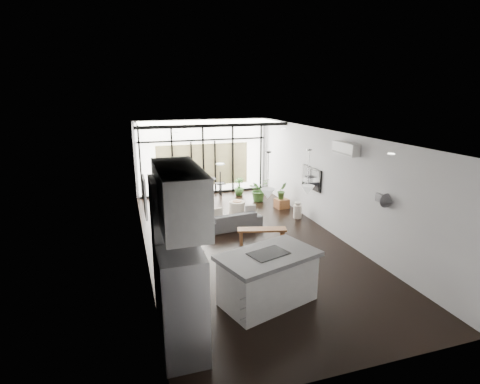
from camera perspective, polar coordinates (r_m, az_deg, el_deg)
floor at (r=9.95m, az=0.52°, el=-7.40°), size 5.00×10.00×0.00m
ceiling at (r=9.24m, az=0.56°, el=8.84°), size 5.00×10.00×0.00m
wall_left at (r=9.07m, az=-14.65°, el=-0.81°), size 0.02×10.00×2.80m
wall_right at (r=10.52m, az=13.60°, el=1.45°), size 0.02×10.00×2.80m
wall_back at (r=14.24m, az=-5.71°, el=5.34°), size 5.00×0.02×2.80m
wall_front at (r=5.29m, az=17.99°, el=-12.97°), size 5.00×0.02×2.80m
glazing at (r=14.12m, az=-5.61°, el=5.27°), size 5.00×0.20×2.80m
skylight at (r=13.09m, az=-4.95°, el=10.55°), size 4.70×1.90×0.06m
neighbour_building at (r=14.24m, az=-5.64°, el=4.12°), size 3.50×0.02×1.60m
island at (r=7.09m, az=4.27°, el=-12.95°), size 2.03×1.56×0.98m
cooktop at (r=6.87m, az=4.35°, el=-9.31°), size 0.81×0.66×0.01m
fridge at (r=5.69m, az=-8.71°, el=-16.86°), size 0.64×0.80×1.66m
appliance_column at (r=6.18m, az=-9.88°, el=-9.44°), size 0.66×0.69×2.55m
upper_cabinets at (r=5.49m, az=-9.24°, el=-0.64°), size 0.62×1.75×0.86m
pendant_left at (r=6.80m, az=4.25°, el=-0.25°), size 0.26×0.26×0.18m
pendant_right at (r=7.13m, az=10.24°, el=0.27°), size 0.26×0.26×0.18m
sofa at (r=10.71m, az=-1.16°, el=-3.88°), size 1.70×0.68×0.64m
console_bench at (r=9.72m, az=3.34°, el=-6.71°), size 1.30×0.62×0.40m
pouf at (r=11.96m, az=-0.44°, el=-2.41°), size 0.57×0.57×0.41m
crate at (r=12.67m, az=6.36°, el=-1.72°), size 0.45×0.45×0.31m
plant_tall at (r=13.34m, az=2.86°, el=-0.03°), size 1.01×1.05×0.64m
plant_med at (r=14.07m, az=-0.14°, el=0.25°), size 0.70×0.76×0.38m
plant_crate at (r=12.59m, az=6.40°, el=-0.50°), size 0.36×0.60×0.26m
milk_can at (r=11.70m, az=8.75°, el=-2.74°), size 0.29×0.29×0.51m
bistro_set at (r=13.77m, az=-4.90°, el=0.74°), size 1.77×1.17×0.79m
tv at (r=11.37m, az=10.84°, el=2.11°), size 0.05×1.10×0.65m
ac_unit at (r=9.60m, az=15.82°, el=6.40°), size 0.22×0.90×0.30m
framed_art at (r=8.55m, az=-14.32°, el=-0.72°), size 0.04×0.70×0.90m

